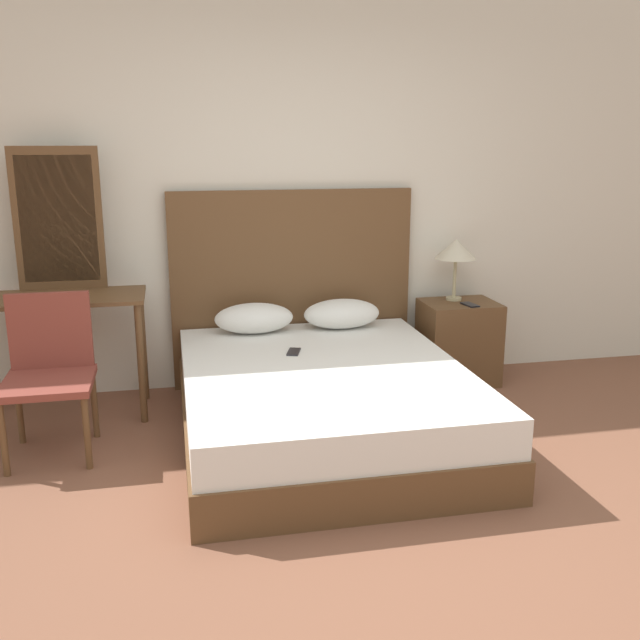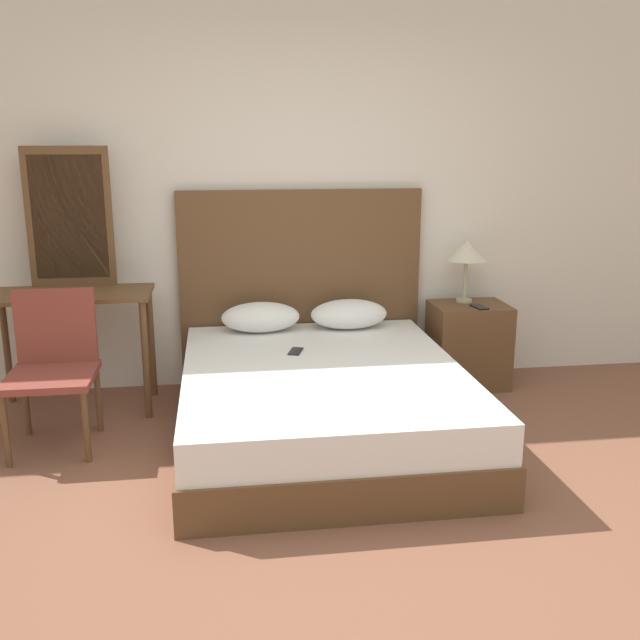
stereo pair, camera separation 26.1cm
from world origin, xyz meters
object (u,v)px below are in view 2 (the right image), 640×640
phone_on_bed (296,351)px  table_lamp (467,252)px  bed (322,403)px  nightstand (468,345)px  chair (53,360)px  phone_on_nightstand (479,307)px  vanity_desk (70,314)px

phone_on_bed → table_lamp: bearing=24.1°
bed → table_lamp: bearing=37.2°
bed → nightstand: 1.41m
nightstand → table_lamp: bearing=100.8°
bed → chair: 1.56m
bed → table_lamp: 1.61m
phone_on_nightstand → vanity_desk: size_ratio=0.16×
phone_on_nightstand → vanity_desk: (-2.70, -0.00, 0.05)m
chair → nightstand: bearing=13.0°
phone_on_bed → phone_on_nightstand: (1.31, 0.38, 0.15)m
phone_on_bed → chair: bearing=-174.5°
bed → phone_on_nightstand: size_ratio=12.72×
table_lamp → chair: 2.79m
phone_on_bed → chair: 1.41m
table_lamp → phone_on_nightstand: table_lamp is taller
phone_on_bed → phone_on_nightstand: size_ratio=1.03×
table_lamp → chair: size_ratio=0.50×
vanity_desk → chair: 0.53m
nightstand → vanity_desk: 2.70m
phone_on_nightstand → chair: 2.76m
phone_on_bed → nightstand: bearing=20.6°
nightstand → chair: (-2.68, -0.62, 0.20)m
nightstand → vanity_desk: bearing=-177.7°
phone_on_nightstand → chair: size_ratio=0.18×
nightstand → table_lamp: 0.66m
table_lamp → chair: (-2.67, -0.70, -0.45)m
phone_on_nightstand → chair: (-2.71, -0.51, -0.10)m
bed → table_lamp: size_ratio=4.62×
bed → nightstand: nightstand is taller
table_lamp → vanity_desk: table_lamp is taller
table_lamp → phone_on_nightstand: size_ratio=2.75×
bed → phone_on_nightstand: 1.42m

